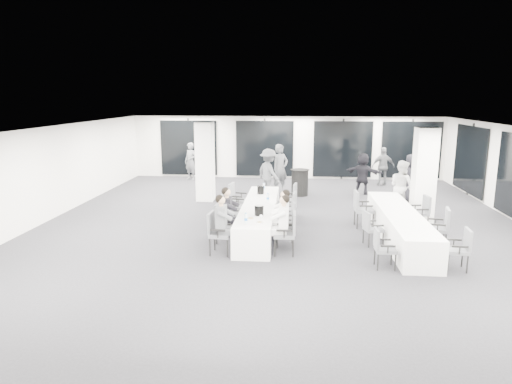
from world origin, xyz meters
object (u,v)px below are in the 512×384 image
(chair_side_right_far, at_px, (422,210))
(standing_guest_f, at_px, (363,171))
(cocktail_table, at_px, (300,182))
(chair_main_right_mid, at_px, (289,216))
(standing_guest_h, at_px, (402,183))
(chair_main_left_near, at_px, (217,230))
(standing_guest_g, at_px, (191,159))
(chair_side_left_far, at_px, (361,207))
(standing_guest_a, at_px, (280,166))
(chair_side_left_mid, at_px, (371,226))
(chair_main_left_fourth, at_px, (233,204))
(standing_guest_d, at_px, (383,164))
(chair_main_left_mid, at_px, (228,211))
(chair_main_right_far, at_px, (290,198))
(standing_guest_c, at_px, (269,169))
(chair_side_right_near, at_px, (461,247))
(chair_main_right_fourth, at_px, (289,207))
(chair_main_left_far, at_px, (236,197))
(standing_guest_e, at_px, (411,175))
(ice_bucket_far, at_px, (261,190))
(banquet_table_side, at_px, (399,226))
(chair_main_right_second, at_px, (288,226))
(ice_bucket_near, at_px, (259,210))
(chair_main_left_second, at_px, (223,220))
(chair_side_left_near, at_px, (382,246))
(chair_main_right_near, at_px, (288,231))
(banquet_table_main, at_px, (259,217))

(chair_side_right_far, distance_m, standing_guest_f, 4.76)
(cocktail_table, bearing_deg, chair_main_right_mid, -93.87)
(chair_side_right_far, height_order, standing_guest_h, standing_guest_h)
(chair_main_left_near, xyz_separation_m, standing_guest_g, (-2.84, 9.61, 0.37))
(chair_side_left_far, distance_m, standing_guest_a, 5.13)
(chair_side_left_mid, distance_m, chair_side_right_far, 2.31)
(chair_main_left_fourth, xyz_separation_m, standing_guest_h, (5.22, 1.71, 0.38))
(standing_guest_a, bearing_deg, standing_guest_d, -15.59)
(chair_main_left_mid, relative_size, chair_main_right_far, 0.99)
(chair_side_right_far, distance_m, standing_guest_c, 6.06)
(chair_side_right_near, xyz_separation_m, chair_side_right_far, (0.00, 3.14, 0.02))
(chair_main_right_fourth, relative_size, standing_guest_d, 0.55)
(chair_main_left_far, height_order, standing_guest_e, standing_guest_e)
(standing_guest_g, relative_size, ice_bucket_far, 7.78)
(cocktail_table, bearing_deg, banquet_table_side, -63.99)
(chair_main_left_mid, distance_m, chair_main_left_fourth, 0.94)
(standing_guest_f, bearing_deg, chair_main_right_fourth, 90.30)
(chair_main_right_fourth, bearing_deg, chair_main_right_far, 6.89)
(chair_main_right_mid, distance_m, standing_guest_f, 6.16)
(chair_main_right_second, distance_m, standing_guest_f, 7.04)
(chair_side_right_far, distance_m, ice_bucket_near, 4.80)
(standing_guest_c, bearing_deg, chair_main_right_mid, 149.45)
(chair_main_left_second, height_order, chair_side_left_near, chair_main_left_second)
(chair_side_left_mid, height_order, standing_guest_h, standing_guest_h)
(chair_main_right_second, xyz_separation_m, standing_guest_f, (2.73, 6.47, 0.37))
(standing_guest_c, bearing_deg, chair_main_left_mid, 129.78)
(ice_bucket_near, bearing_deg, cocktail_table, 79.71)
(chair_main_right_near, height_order, chair_main_right_fourth, chair_main_right_near)
(cocktail_table, bearing_deg, ice_bucket_far, -110.24)
(chair_main_right_near, relative_size, chair_side_right_far, 1.06)
(chair_main_right_fourth, xyz_separation_m, standing_guest_f, (2.72, 4.72, 0.32))
(chair_main_left_fourth, xyz_separation_m, standing_guest_c, (0.84, 3.83, 0.42))
(standing_guest_g, bearing_deg, chair_side_left_far, -17.87)
(chair_main_left_second, bearing_deg, standing_guest_h, 128.43)
(chair_main_right_near, bearing_deg, chair_main_left_second, 64.24)
(chair_main_left_fourth, height_order, standing_guest_c, standing_guest_c)
(chair_main_left_mid, height_order, ice_bucket_far, chair_main_left_mid)
(chair_side_left_mid, height_order, standing_guest_f, standing_guest_f)
(chair_main_left_near, distance_m, standing_guest_c, 6.60)
(cocktail_table, height_order, chair_side_left_mid, cocktail_table)
(cocktail_table, xyz_separation_m, chair_main_right_mid, (-0.34, -5.01, 0.01))
(chair_main_left_far, distance_m, standing_guest_a, 3.79)
(chair_main_right_second, relative_size, chair_side_right_near, 1.00)
(chair_side_left_mid, height_order, chair_side_left_far, chair_side_left_far)
(chair_main_right_mid, xyz_separation_m, standing_guest_f, (2.73, 5.51, 0.38))
(standing_guest_f, xyz_separation_m, ice_bucket_far, (-3.62, -3.83, -0.02))
(chair_main_left_second, distance_m, chair_main_right_near, 1.85)
(banquet_table_main, bearing_deg, chair_side_left_far, 11.15)
(chair_main_left_second, bearing_deg, chair_side_right_far, 111.62)
(banquet_table_side, relative_size, chair_main_right_fourth, 4.97)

